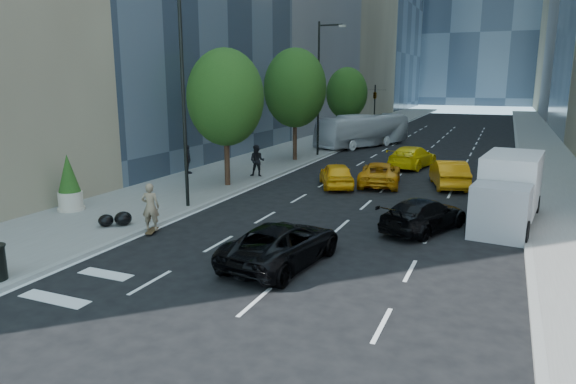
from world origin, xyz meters
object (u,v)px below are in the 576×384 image
at_px(skateboarder, 151,210).
at_px(black_sedan_mercedes, 424,215).
at_px(city_bus, 363,131).
at_px(black_sedan_lincoln, 282,244).
at_px(box_truck, 508,190).
at_px(planter_shrub, 69,184).

relative_size(skateboarder, black_sedan_mercedes, 0.42).
relative_size(black_sedan_mercedes, city_bus, 0.44).
relative_size(skateboarder, black_sedan_lincoln, 0.38).
bearing_deg(black_sedan_mercedes, city_bus, -48.07).
bearing_deg(black_sedan_mercedes, skateboarder, 46.72).
height_order(black_sedan_lincoln, black_sedan_mercedes, black_sedan_lincoln).
bearing_deg(skateboarder, black_sedan_mercedes, -175.45).
bearing_deg(black_sedan_mercedes, box_truck, -120.01).
relative_size(skateboarder, planter_shrub, 0.74).
bearing_deg(box_truck, city_bus, 125.15).
bearing_deg(city_bus, box_truck, -36.93).
height_order(box_truck, planter_shrub, box_truck).
height_order(black_sedan_lincoln, planter_shrub, planter_shrub).
height_order(black_sedan_lincoln, city_bus, city_bus).
relative_size(skateboarder, box_truck, 0.31).
height_order(skateboarder, box_truck, box_truck).
distance_m(skateboarder, city_bus, 29.20).
bearing_deg(black_sedan_lincoln, planter_shrub, -3.96).
xyz_separation_m(black_sedan_lincoln, city_bus, (-5.30, 30.31, 0.75)).
bearing_deg(black_sedan_lincoln, city_bus, -72.85).
height_order(skateboarder, black_sedan_lincoln, skateboarder).
bearing_deg(planter_shrub, skateboarder, -12.01).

